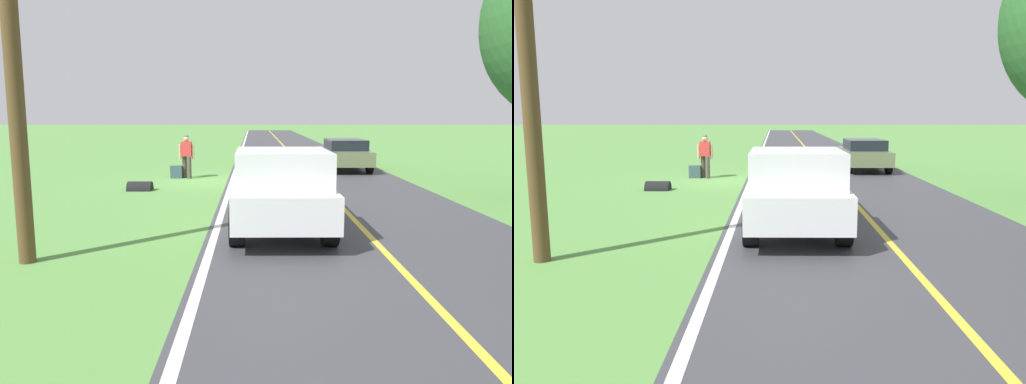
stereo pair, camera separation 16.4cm
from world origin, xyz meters
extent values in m
plane|color=#568E42|center=(0.00, 0.00, 0.00)|extent=(200.00, 200.00, 0.00)
cube|color=#3D3D42|center=(-4.08, 0.00, 0.00)|extent=(6.89, 120.00, 0.00)
cube|color=silver|center=(-0.82, 0.00, 0.01)|extent=(0.16, 117.60, 0.00)
cube|color=gold|center=(-4.08, 0.00, 0.01)|extent=(0.14, 117.60, 0.00)
cylinder|color=#4C473D|center=(0.91, -0.82, 0.44)|extent=(0.18, 0.18, 0.88)
cylinder|color=#4C473D|center=(1.12, -1.06, 0.44)|extent=(0.18, 0.18, 0.88)
cube|color=red|center=(1.02, -0.94, 1.17)|extent=(0.41, 0.27, 0.58)
sphere|color=tan|center=(1.02, -0.94, 1.57)|extent=(0.23, 0.23, 0.23)
sphere|color=#4C564C|center=(1.02, -0.94, 1.65)|extent=(0.20, 0.20, 0.20)
cube|color=navy|center=(1.01, -1.14, 1.20)|extent=(0.33, 0.21, 0.44)
cylinder|color=tan|center=(0.76, -0.91, 1.06)|extent=(0.10, 0.10, 0.58)
cylinder|color=tan|center=(1.28, -0.93, 1.06)|extent=(0.10, 0.10, 0.58)
cube|color=#384C56|center=(1.44, -0.91, 0.25)|extent=(0.47, 0.22, 0.51)
cube|color=silver|center=(-2.22, 7.54, 0.75)|extent=(2.00, 5.40, 0.70)
cube|color=silver|center=(-2.22, 8.73, 1.46)|extent=(1.84, 2.16, 0.72)
cube|color=black|center=(-2.22, 8.73, 1.53)|extent=(1.68, 1.30, 0.43)
cube|color=silver|center=(-3.16, 6.46, 1.33)|extent=(0.10, 3.02, 0.45)
cube|color=silver|center=(-1.28, 6.46, 1.33)|extent=(0.10, 3.02, 0.45)
cube|color=silver|center=(-2.22, 4.95, 1.33)|extent=(1.84, 0.10, 0.45)
cylinder|color=black|center=(-3.12, 9.29, 0.40)|extent=(0.30, 0.80, 0.80)
cylinder|color=black|center=(-1.32, 9.29, 0.40)|extent=(0.30, 0.80, 0.80)
cylinder|color=black|center=(-3.12, 5.99, 0.40)|extent=(0.30, 0.80, 0.80)
cylinder|color=black|center=(-1.32, 5.99, 0.40)|extent=(0.30, 0.80, 0.80)
cube|color=#66754C|center=(-5.81, -3.90, 0.64)|extent=(1.86, 4.41, 0.62)
cube|color=black|center=(-5.81, -3.70, 1.18)|extent=(1.64, 2.38, 0.46)
cylinder|color=black|center=(-4.96, -5.30, 0.33)|extent=(0.24, 0.66, 0.66)
cylinder|color=black|center=(-6.65, -5.31, 0.33)|extent=(0.24, 0.66, 0.66)
cylinder|color=black|center=(-4.97, -2.50, 0.33)|extent=(0.24, 0.66, 0.66)
cylinder|color=black|center=(-6.66, -2.51, 0.33)|extent=(0.24, 0.66, 0.66)
cylinder|color=black|center=(2.18, 2.23, 0.00)|extent=(0.80, 0.60, 0.60)
camera|label=1|loc=(-1.63, 18.62, 2.54)|focal=34.53mm
camera|label=2|loc=(-1.80, 18.61, 2.54)|focal=34.53mm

